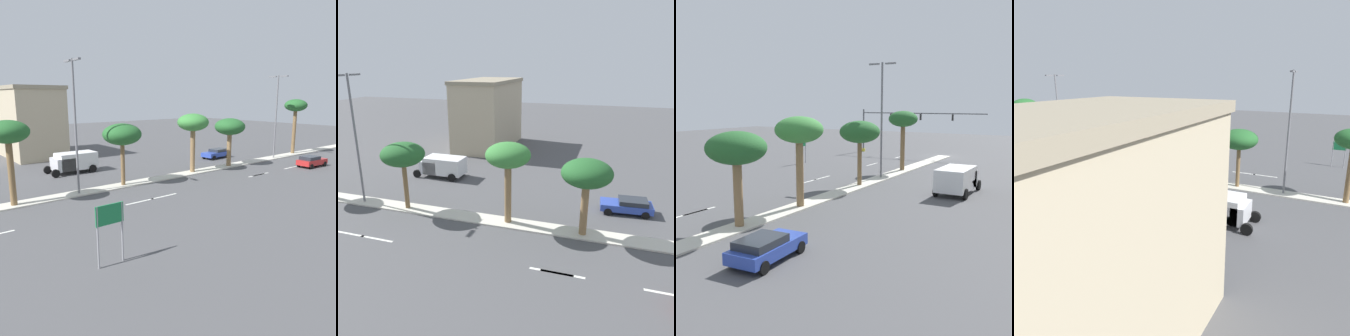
% 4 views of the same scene
% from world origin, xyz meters
% --- Properties ---
extents(ground_plane, '(160.00, 160.00, 0.00)m').
position_xyz_m(ground_plane, '(0.00, 33.77, 0.00)').
color(ground_plane, '#4C4C4F').
extents(median_curb, '(1.80, 86.84, 0.12)m').
position_xyz_m(median_curb, '(0.00, 43.42, 0.06)').
color(median_curb, beige).
rests_on(median_curb, ground).
extents(lane_stripe_front, '(0.20, 2.80, 0.01)m').
position_xyz_m(lane_stripe_front, '(5.40, 23.82, 0.01)').
color(lane_stripe_front, silver).
rests_on(lane_stripe_front, ground).
extents(lane_stripe_mid, '(0.20, 2.80, 0.01)m').
position_xyz_m(lane_stripe_mid, '(5.40, 26.36, 0.01)').
color(lane_stripe_mid, silver).
rests_on(lane_stripe_mid, ground).
extents(lane_stripe_leading, '(0.20, 2.80, 0.01)m').
position_xyz_m(lane_stripe_leading, '(5.40, 39.53, 0.01)').
color(lane_stripe_leading, silver).
rests_on(lane_stripe_leading, ground).
extents(lane_stripe_rear, '(0.20, 2.80, 0.01)m').
position_xyz_m(lane_stripe_rear, '(5.40, 40.24, 0.01)').
color(lane_stripe_rear, silver).
rests_on(lane_stripe_rear, ground).
extents(lane_stripe_trailing, '(0.20, 2.80, 0.01)m').
position_xyz_m(lane_stripe_trailing, '(5.40, 46.35, 0.01)').
color(lane_stripe_trailing, silver).
rests_on(lane_stripe_trailing, ground).
extents(commercial_building, '(13.57, 7.02, 10.07)m').
position_xyz_m(commercial_building, '(-23.86, 24.21, 5.05)').
color(commercial_building, tan).
rests_on(commercial_building, ground).
extents(palm_tree_trailing, '(3.73, 3.73, 5.97)m').
position_xyz_m(palm_tree_trailing, '(0.05, 25.52, 4.99)').
color(palm_tree_trailing, brown).
rests_on(palm_tree_trailing, median_curb).
extents(palm_tree_right, '(3.54, 3.54, 6.62)m').
position_xyz_m(palm_tree_right, '(-0.13, 34.89, 5.58)').
color(palm_tree_right, olive).
rests_on(palm_tree_right, median_curb).
extents(palm_tree_near, '(3.72, 3.72, 5.89)m').
position_xyz_m(palm_tree_near, '(0.06, 40.90, 4.86)').
color(palm_tree_near, olive).
rests_on(palm_tree_near, median_curb).
extents(street_lamp_trailing, '(2.90, 0.24, 11.57)m').
position_xyz_m(street_lamp_trailing, '(0.10, 20.86, 6.77)').
color(street_lamp_trailing, slate).
rests_on(street_lamp_trailing, median_curb).
extents(sedan_blue_outboard, '(2.27, 4.45, 1.31)m').
position_xyz_m(sedan_blue_outboard, '(-5.12, 44.21, 0.72)').
color(sedan_blue_outboard, '#2D47AD').
rests_on(sedan_blue_outboard, ground).
extents(box_truck, '(2.72, 5.60, 2.31)m').
position_xyz_m(box_truck, '(-8.74, 24.21, 1.29)').
color(box_truck, silver).
rests_on(box_truck, ground).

